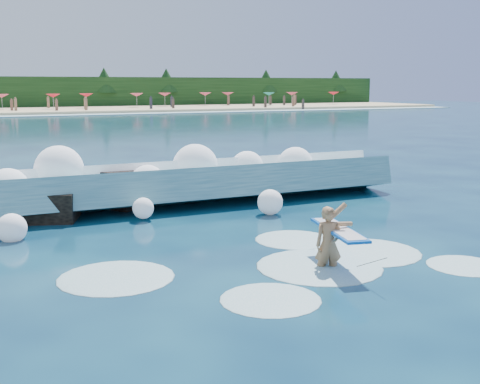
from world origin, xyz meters
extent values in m
plane|color=#071F39|center=(0.00, 0.00, 0.00)|extent=(200.00, 200.00, 0.00)
cube|color=teal|center=(-0.75, 7.01, 0.50)|extent=(19.81, 3.02, 1.65)
cube|color=white|center=(-0.75, 7.81, 0.99)|extent=(19.81, 1.40, 0.77)
cube|color=black|center=(-2.58, 6.34, 0.34)|extent=(2.12, 1.89, 0.97)
cube|color=black|center=(0.12, 7.54, 0.48)|extent=(2.49, 2.38, 1.36)
imported|color=#9F714A|center=(2.10, -1.04, 0.53)|extent=(0.67, 0.54, 1.60)
cube|color=blue|center=(2.38, -0.99, 0.80)|extent=(0.99, 2.25, 0.05)
cube|color=silver|center=(2.38, -0.99, 0.82)|extent=(0.86, 2.05, 0.05)
cylinder|color=black|center=(2.28, -2.24, 0.45)|extent=(0.01, 0.91, 0.43)
sphere|color=white|center=(-3.48, 7.17, 0.80)|extent=(1.27, 1.27, 1.27)
sphere|color=white|center=(-1.97, 7.51, 1.25)|extent=(1.50, 1.50, 1.50)
sphere|color=white|center=(0.51, 6.54, 0.84)|extent=(1.10, 1.10, 1.10)
sphere|color=white|center=(2.43, 7.41, 1.11)|extent=(1.53, 1.53, 1.53)
sphere|color=white|center=(4.33, 7.34, 0.97)|extent=(1.16, 1.16, 1.16)
sphere|color=white|center=(6.01, 6.91, 1.03)|extent=(1.26, 1.26, 1.26)
sphere|color=white|center=(-3.66, 4.37, 0.29)|extent=(0.75, 0.75, 0.75)
sphere|color=white|center=(-0.08, 5.09, 0.35)|extent=(0.61, 0.61, 0.61)
sphere|color=white|center=(3.53, 4.18, 0.38)|extent=(0.76, 0.76, 0.76)
ellipsoid|color=silver|center=(2.03, -0.81, 0.00)|extent=(2.71, 2.71, 0.14)
ellipsoid|color=silver|center=(0.14, -2.12, 0.00)|extent=(1.86, 1.86, 0.09)
ellipsoid|color=silver|center=(3.65, -0.34, 0.00)|extent=(2.48, 2.48, 0.12)
ellipsoid|color=silver|center=(-2.06, 0.31, 0.00)|extent=(2.36, 2.36, 0.12)
ellipsoid|color=silver|center=(2.68, 1.37, 0.00)|extent=(1.95, 1.95, 0.10)
ellipsoid|color=silver|center=(4.87, -2.11, 0.00)|extent=(1.62, 1.62, 0.08)
cone|color=#D03D59|center=(1.66, 78.50, 2.25)|extent=(2.00, 2.00, 0.50)
cone|color=red|center=(8.38, 77.57, 2.25)|extent=(2.00, 2.00, 0.50)
cone|color=red|center=(13.36, 79.33, 2.25)|extent=(2.00, 2.00, 0.50)
cone|color=#D03D59|center=(20.88, 79.00, 2.25)|extent=(2.00, 2.00, 0.50)
cone|color=#D03D59|center=(25.84, 80.42, 2.25)|extent=(2.00, 2.00, 0.50)
cone|color=#D03D59|center=(33.03, 81.19, 2.25)|extent=(2.00, 2.00, 0.50)
cone|color=#D03D59|center=(37.29, 81.67, 2.25)|extent=(2.00, 2.00, 0.50)
cone|color=#137970|center=(43.03, 77.76, 2.25)|extent=(2.00, 2.00, 0.50)
cone|color=#D03D59|center=(48.19, 79.03, 2.25)|extent=(2.00, 2.00, 0.50)
cone|color=red|center=(56.47, 78.69, 2.25)|extent=(2.00, 2.00, 0.50)
cube|color=#8C664C|center=(46.21, 71.85, 1.14)|extent=(0.35, 0.22, 1.48)
cube|color=brown|center=(32.76, 70.73, 1.18)|extent=(0.35, 0.22, 1.55)
cube|color=#3F332D|center=(12.27, 74.74, 1.20)|extent=(0.35, 0.22, 1.61)
cube|color=#3F332D|center=(35.77, 68.65, 0.86)|extent=(0.35, 0.22, 1.56)
cube|color=brown|center=(14.06, 81.83, 1.11)|extent=(0.35, 0.22, 1.41)
cube|color=#3F332D|center=(38.38, 74.14, 1.18)|extent=(0.35, 0.22, 1.57)
cube|color=#3F332D|center=(46.10, 71.17, 1.18)|extent=(0.35, 0.22, 1.55)
cube|color=#262633|center=(30.09, 69.70, 0.81)|extent=(0.35, 0.22, 1.45)
cube|color=brown|center=(5.03, 75.44, 1.10)|extent=(0.35, 0.22, 1.40)
camera|label=1|loc=(-4.80, -11.19, 3.82)|focal=45.00mm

